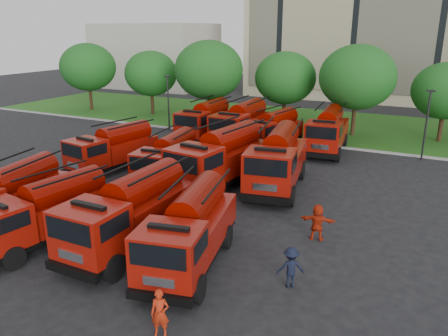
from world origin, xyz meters
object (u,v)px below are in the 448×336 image
object	(u,v)px
fire_truck_2	(130,212)
fire_truck_3	(190,229)
fire_truck_7	(278,159)
fire_truck_11	(328,131)
firefighter_4	(152,193)
firefighter_3	(290,286)
fire_truck_9	(242,124)
fire_truck_4	(113,148)
firefighter_0	(161,335)
fire_truck_0	(9,198)
firefighter_2	(191,265)
fire_truck_6	(220,158)
firefighter_5	(316,239)
fire_truck_1	(47,211)
fire_truck_10	(272,131)
fire_truck_8	(206,120)
fire_truck_5	(169,158)

from	to	relation	value
fire_truck_2	fire_truck_3	xyz separation A→B (m)	(3.11, -0.18, -0.09)
fire_truck_7	fire_truck_11	world-z (taller)	fire_truck_7
firefighter_4	firefighter_3	bearing A→B (deg)	171.59
fire_truck_2	fire_truck_9	world-z (taller)	fire_truck_9
fire_truck_4	firefighter_0	world-z (taller)	fire_truck_4
fire_truck_9	fire_truck_11	xyz separation A→B (m)	(6.84, 1.00, -0.09)
fire_truck_0	fire_truck_9	size ratio (longest dim) A/B	0.91
fire_truck_0	fire_truck_9	bearing A→B (deg)	70.37
firefighter_2	fire_truck_11	bearing A→B (deg)	-4.09
fire_truck_6	fire_truck_9	bearing A→B (deg)	113.97
firefighter_3	firefighter_5	xyz separation A→B (m)	(-0.13, 4.21, 0.00)
fire_truck_9	firefighter_2	bearing A→B (deg)	-72.16
fire_truck_2	firefighter_0	bearing A→B (deg)	-43.91
fire_truck_1	fire_truck_2	size ratio (longest dim) A/B	0.92
fire_truck_0	fire_truck_1	bearing A→B (deg)	-14.65
fire_truck_2	fire_truck_10	distance (m)	18.13
fire_truck_3	fire_truck_10	world-z (taller)	fire_truck_3
fire_truck_8	firefighter_4	xyz separation A→B (m)	(3.60, -13.16, -1.63)
fire_truck_9	firefighter_4	xyz separation A→B (m)	(-0.03, -12.73, -1.74)
fire_truck_3	firefighter_5	xyz separation A→B (m)	(4.03, 4.42, -1.55)
firefighter_5	fire_truck_1	bearing A→B (deg)	18.37
firefighter_3	firefighter_5	world-z (taller)	firefighter_5
fire_truck_4	firefighter_4	bearing A→B (deg)	-18.36
fire_truck_6	fire_truck_11	size ratio (longest dim) A/B	1.08
fire_truck_3	firefighter_4	bearing A→B (deg)	123.88
fire_truck_1	fire_truck_5	bearing A→B (deg)	96.82
fire_truck_2	firefighter_5	bearing A→B (deg)	31.06
fire_truck_2	fire_truck_10	bearing A→B (deg)	91.03
fire_truck_0	fire_truck_3	world-z (taller)	fire_truck_3
fire_truck_5	firefighter_4	xyz separation A→B (m)	(0.32, -2.37, -1.47)
fire_truck_0	firefighter_3	size ratio (longest dim) A/B	4.36
fire_truck_4	firefighter_4	xyz separation A→B (m)	(4.92, -2.59, -1.51)
fire_truck_5	firefighter_0	world-z (taller)	fire_truck_5
fire_truck_1	firefighter_5	size ratio (longest dim) A/B	3.87
fire_truck_2	fire_truck_10	size ratio (longest dim) A/B	1.04
fire_truck_6	fire_truck_11	xyz separation A→B (m)	(3.90, 10.76, -0.13)
fire_truck_5	firefighter_4	distance (m)	2.80
fire_truck_10	firefighter_4	distance (m)	12.79
fire_truck_3	fire_truck_8	world-z (taller)	fire_truck_8
firefighter_4	fire_truck_7	bearing A→B (deg)	-124.83
fire_truck_3	fire_truck_4	xyz separation A→B (m)	(-11.05, 8.51, -0.03)
fire_truck_0	firefighter_4	world-z (taller)	fire_truck_0
fire_truck_8	firefighter_4	bearing A→B (deg)	-75.86
fire_truck_9	fire_truck_0	bearing A→B (deg)	-100.37
firefighter_0	fire_truck_9	bearing A→B (deg)	87.19
fire_truck_9	firefighter_4	distance (m)	12.84
fire_truck_7	fire_truck_9	distance (m)	10.46
fire_truck_7	fire_truck_8	bearing A→B (deg)	127.61
fire_truck_4	fire_truck_11	bearing A→B (deg)	52.75
fire_truck_2	firefighter_4	bearing A→B (deg)	118.02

